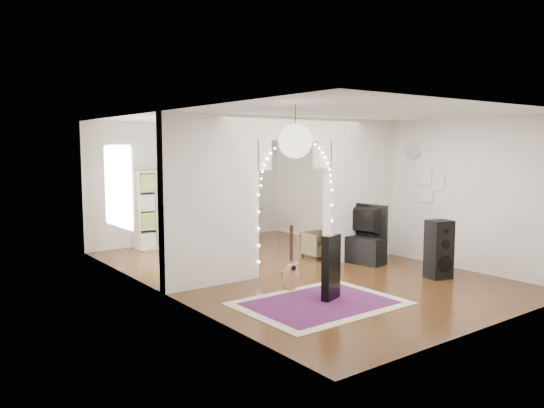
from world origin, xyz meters
TOP-DOWN VIEW (x-y plane):
  - floor at (0.00, 0.00)m, footprint 7.50×7.50m
  - ceiling at (0.00, 0.00)m, footprint 5.00×7.50m
  - wall_back at (0.00, 3.75)m, footprint 5.00×0.02m
  - wall_front at (0.00, -3.75)m, footprint 5.00×0.02m
  - wall_left at (-2.50, 0.00)m, footprint 0.02×7.50m
  - wall_right at (2.50, 0.00)m, footprint 0.02×7.50m
  - divider_wall at (0.00, 0.00)m, footprint 5.00×0.20m
  - fairy_lights at (0.00, -0.13)m, footprint 1.64×0.04m
  - window at (-2.47, 1.80)m, footprint 0.04×1.20m
  - wall_clock at (2.48, -0.60)m, footprint 0.03×0.31m
  - picture_frames at (2.48, -1.00)m, footprint 0.02×0.50m
  - paper_lantern at (-1.90, -2.40)m, footprint 0.40×0.40m
  - ceiling_fan at (0.00, 2.00)m, footprint 1.10×1.10m
  - area_rug at (-0.97, -1.81)m, footprint 2.23×1.69m
  - guitar_case at (-0.71, -1.76)m, footprint 0.38×0.23m
  - acoustic_guitar at (-0.84, -1.02)m, footprint 0.35×0.15m
  - tabby_cat at (-0.28, -0.32)m, footprint 0.21×0.44m
  - floor_speaker at (1.61, -1.89)m, footprint 0.45×0.41m
  - media_console at (1.41, -0.25)m, footprint 0.57×1.06m
  - tv at (1.41, -0.25)m, footprint 0.33×1.08m
  - bookcase at (-0.67, 3.50)m, footprint 1.70×0.77m
  - dining_table at (0.71, 3.09)m, footprint 1.32×0.99m
  - flower_vase at (0.71, 3.09)m, footprint 0.21×0.21m
  - dining_chair_left at (-1.24, 0.35)m, footprint 0.65×0.66m
  - dining_chair_right at (1.10, 0.56)m, footprint 0.56×0.58m

SIDE VIEW (x-z plane):
  - floor at x=0.00m, z-range 0.00..0.00m
  - area_rug at x=-0.97m, z-range 0.00..0.02m
  - tabby_cat at x=-0.28m, z-range -0.03..0.26m
  - dining_chair_left at x=-1.24m, z-range 0.00..0.48m
  - media_console at x=1.41m, z-range 0.00..0.50m
  - dining_chair_right at x=1.10m, z-range 0.00..0.52m
  - acoustic_guitar at x=-0.84m, z-range -0.05..0.80m
  - guitar_case at x=-0.71m, z-range 0.00..0.94m
  - floor_speaker at x=1.61m, z-range 0.00..0.97m
  - dining_table at x=0.71m, z-range 0.30..1.06m
  - tv at x=1.41m, z-range 0.50..1.12m
  - bookcase at x=-0.67m, z-range 0.00..1.69m
  - flower_vase at x=0.71m, z-range 0.76..0.95m
  - wall_back at x=0.00m, z-range 0.00..2.70m
  - wall_front at x=0.00m, z-range 0.00..2.70m
  - wall_left at x=-2.50m, z-range 0.00..2.70m
  - wall_right at x=2.50m, z-range 0.00..2.70m
  - divider_wall at x=0.00m, z-range 0.07..2.77m
  - window at x=-2.47m, z-range 0.80..2.20m
  - picture_frames at x=2.48m, z-range 1.15..1.85m
  - fairy_lights at x=0.00m, z-range 0.75..2.35m
  - wall_clock at x=2.48m, z-range 1.95..2.25m
  - paper_lantern at x=-1.90m, z-range 2.05..2.45m
  - ceiling_fan at x=0.00m, z-range 2.25..2.55m
  - ceiling at x=0.00m, z-range 2.69..2.71m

